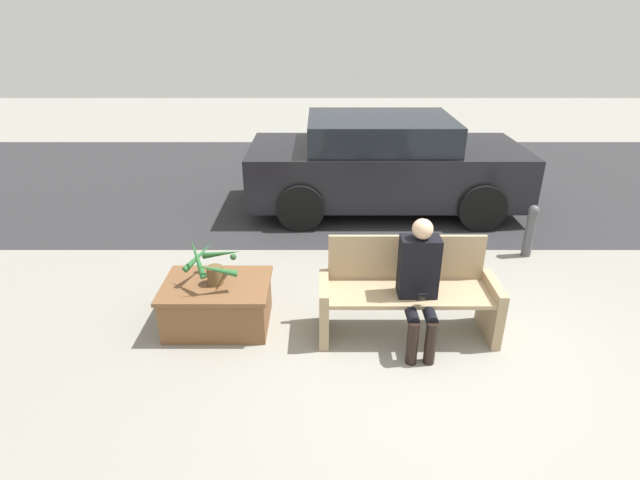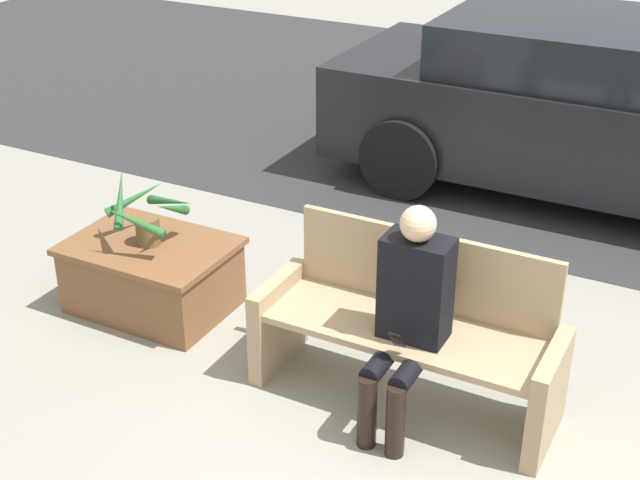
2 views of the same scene
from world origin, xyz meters
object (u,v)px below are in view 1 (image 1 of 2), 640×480
Objects in this scene: bench at (408,292)px; potted_plant at (214,264)px; person_seated at (420,279)px; bollard_post at (531,229)px; planter_box at (218,302)px; parked_car at (384,164)px.

bench is 1.90m from potted_plant.
person_seated is 1.80× the size of bollard_post.
bollard_post is at bearing 22.91° from planter_box.
planter_box is 1.51× the size of bollard_post.
parked_car is 6.01× the size of bollard_post.
bollard_post is at bearing 46.25° from person_seated.
bollard_post is at bearing 42.28° from bench.
parked_car reaches higher than person_seated.
person_seated is 1.19× the size of planter_box.
parked_car is at bearing 134.36° from bollard_post.
bench is at bearing -137.72° from bollard_post.
bench is 0.41× the size of parked_car.
planter_box is 1.85× the size of potted_plant.
potted_plant reaches higher than planter_box.
person_seated is (0.06, -0.19, 0.25)m from bench.
person_seated is at bearing -8.85° from potted_plant.
bench is 1.62× the size of planter_box.
bench is at bearing -3.28° from planter_box.
parked_car is (0.15, 3.43, 0.29)m from bench.
planter_box is (-1.94, 0.29, -0.44)m from person_seated.
potted_plant is 0.14× the size of parked_car.
person_seated reaches higher than bench.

